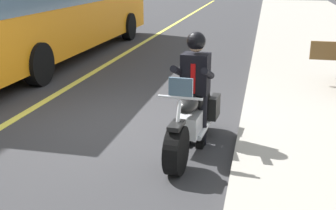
% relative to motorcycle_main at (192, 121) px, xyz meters
% --- Properties ---
extents(ground_plane, '(80.00, 80.00, 0.00)m').
position_rel_motorcycle_main_xyz_m(ground_plane, '(-0.64, -1.34, -0.45)').
color(ground_plane, '#333335').
extents(lane_center_stripe, '(60.00, 0.16, 0.01)m').
position_rel_motorcycle_main_xyz_m(lane_center_stripe, '(-0.64, -3.34, -0.45)').
color(lane_center_stripe, '#E5DB4C').
rests_on(lane_center_stripe, ground_plane).
extents(motorcycle_main, '(2.22, 0.68, 1.26)m').
position_rel_motorcycle_main_xyz_m(motorcycle_main, '(0.00, 0.00, 0.00)').
color(motorcycle_main, black).
rests_on(motorcycle_main, ground_plane).
extents(rider_main, '(0.65, 0.58, 1.74)m').
position_rel_motorcycle_main_xyz_m(rider_main, '(-0.19, 0.01, 0.58)').
color(rider_main, black).
rests_on(rider_main, ground_plane).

